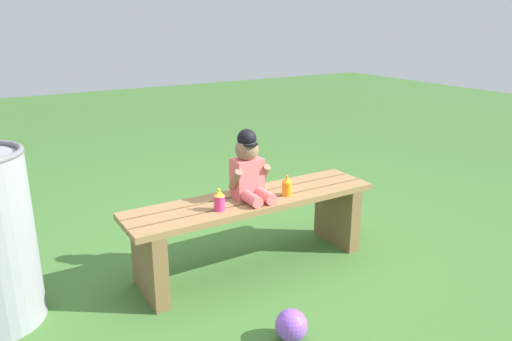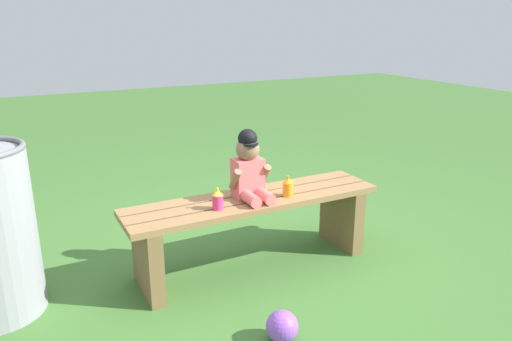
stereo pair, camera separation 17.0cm
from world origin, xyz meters
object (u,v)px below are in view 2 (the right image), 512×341
park_bench (254,220)px  child_figure (249,168)px  sippy_cup_right (288,187)px  toy_ball (282,327)px  sippy_cup_left (218,199)px

park_bench → child_figure: size_ratio=3.81×
park_bench → sippy_cup_right: bearing=-21.2°
child_figure → sippy_cup_right: (0.21, -0.09, -0.12)m
park_bench → sippy_cup_right: (0.19, -0.07, 0.20)m
child_figure → toy_ball: bearing=-105.1°
toy_ball → sippy_cup_left: bearing=93.9°
park_bench → toy_ball: size_ratio=10.01×
park_bench → sippy_cup_right: sippy_cup_right is taller
sippy_cup_left → child_figure: bearing=19.9°
park_bench → sippy_cup_left: (-0.26, -0.07, 0.20)m
sippy_cup_left → sippy_cup_right: bearing=0.0°
child_figure → toy_ball: size_ratio=2.63×
park_bench → child_figure: (-0.02, 0.01, 0.32)m
sippy_cup_left → park_bench: bearing=15.7°
sippy_cup_left → sippy_cup_right: same height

